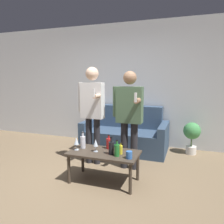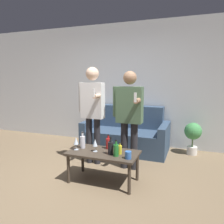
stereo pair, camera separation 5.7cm
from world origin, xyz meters
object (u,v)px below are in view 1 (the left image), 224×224
(coffee_table, at_px, (104,155))
(bottle_orange, at_px, (83,142))
(person_standing_right, at_px, (129,112))
(couch, at_px, (126,134))
(person_standing_left, at_px, (92,107))

(coffee_table, xyz_separation_m, bottle_orange, (-0.36, 0.06, 0.15))
(coffee_table, height_order, person_standing_right, person_standing_right)
(couch, distance_m, person_standing_left, 1.22)
(person_standing_right, bearing_deg, coffee_table, -109.31)
(bottle_orange, bearing_deg, person_standing_right, 43.30)
(person_standing_left, bearing_deg, person_standing_right, -0.28)
(couch, bearing_deg, person_standing_right, -71.32)
(person_standing_left, bearing_deg, couch, 70.73)
(coffee_table, xyz_separation_m, person_standing_left, (-0.45, 0.60, 0.61))
(couch, height_order, bottle_orange, couch)
(bottle_orange, bearing_deg, couch, 80.67)
(coffee_table, height_order, bottle_orange, bottle_orange)
(couch, distance_m, bottle_orange, 1.53)
(person_standing_left, distance_m, person_standing_right, 0.66)
(bottle_orange, height_order, person_standing_left, person_standing_left)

